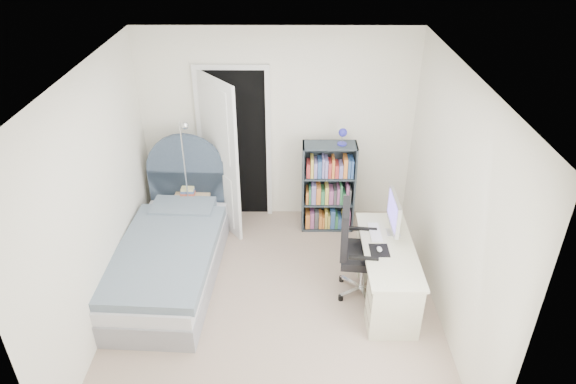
{
  "coord_description": "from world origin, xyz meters",
  "views": [
    {
      "loc": [
        0.16,
        -4.17,
        3.79
      ],
      "look_at": [
        0.13,
        0.42,
        1.11
      ],
      "focal_mm": 32.0,
      "sensor_mm": 36.0,
      "label": 1
    }
  ],
  "objects_px": {
    "bookcase": "(328,190)",
    "desk": "(386,270)",
    "floor_lamp": "(189,191)",
    "bed": "(171,253)",
    "nightstand": "(193,200)",
    "office_chair": "(356,247)"
  },
  "relations": [
    {
      "from": "bed",
      "to": "office_chair",
      "type": "height_order",
      "value": "bed"
    },
    {
      "from": "bookcase",
      "to": "office_chair",
      "type": "height_order",
      "value": "bookcase"
    },
    {
      "from": "desk",
      "to": "floor_lamp",
      "type": "bearing_deg",
      "value": 152.92
    },
    {
      "from": "nightstand",
      "to": "desk",
      "type": "height_order",
      "value": "desk"
    },
    {
      "from": "office_chair",
      "to": "nightstand",
      "type": "bearing_deg",
      "value": 147.46
    },
    {
      "from": "office_chair",
      "to": "desk",
      "type": "bearing_deg",
      "value": -12.29
    },
    {
      "from": "bookcase",
      "to": "desk",
      "type": "xyz_separation_m",
      "value": [
        0.54,
        -1.35,
        -0.19
      ]
    },
    {
      "from": "bookcase",
      "to": "desk",
      "type": "bearing_deg",
      "value": -68.33
    },
    {
      "from": "desk",
      "to": "office_chair",
      "type": "bearing_deg",
      "value": 167.71
    },
    {
      "from": "bed",
      "to": "floor_lamp",
      "type": "distance_m",
      "value": 0.88
    },
    {
      "from": "bed",
      "to": "desk",
      "type": "bearing_deg",
      "value": -8.39
    },
    {
      "from": "nightstand",
      "to": "bed",
      "type": "bearing_deg",
      "value": -95.91
    },
    {
      "from": "desk",
      "to": "office_chair",
      "type": "distance_m",
      "value": 0.41
    },
    {
      "from": "bed",
      "to": "desk",
      "type": "height_order",
      "value": "bed"
    },
    {
      "from": "floor_lamp",
      "to": "bookcase",
      "type": "height_order",
      "value": "floor_lamp"
    },
    {
      "from": "desk",
      "to": "bookcase",
      "type": "bearing_deg",
      "value": 111.67
    },
    {
      "from": "bed",
      "to": "nightstand",
      "type": "distance_m",
      "value": 0.97
    },
    {
      "from": "bed",
      "to": "nightstand",
      "type": "height_order",
      "value": "bed"
    },
    {
      "from": "nightstand",
      "to": "floor_lamp",
      "type": "height_order",
      "value": "floor_lamp"
    },
    {
      "from": "nightstand",
      "to": "office_chair",
      "type": "bearing_deg",
      "value": -32.54
    },
    {
      "from": "bed",
      "to": "nightstand",
      "type": "bearing_deg",
      "value": 84.09
    },
    {
      "from": "floor_lamp",
      "to": "office_chair",
      "type": "xyz_separation_m",
      "value": [
        1.94,
        -1.09,
        -0.04
      ]
    }
  ]
}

